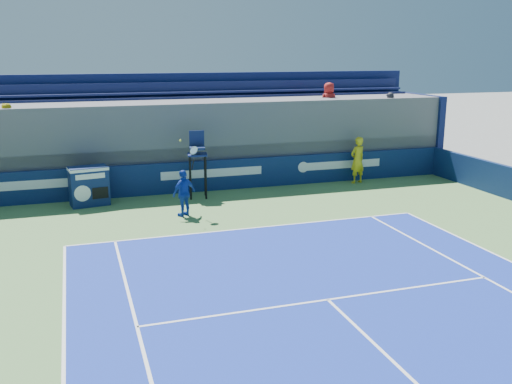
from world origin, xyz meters
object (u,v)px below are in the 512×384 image
object	(u,v)px
umpire_chair	(197,157)
ball_person	(357,160)
match_clock	(89,185)
tennis_player	(184,193)

from	to	relation	value
umpire_chair	ball_person	bearing A→B (deg)	2.87
match_clock	ball_person	bearing A→B (deg)	1.55
match_clock	tennis_player	bearing A→B (deg)	-38.97
match_clock	umpire_chair	size ratio (longest dim) A/B	0.57
tennis_player	ball_person	bearing A→B (deg)	18.98
umpire_chair	tennis_player	size ratio (longest dim) A/B	0.96
ball_person	match_clock	xyz separation A→B (m)	(-10.64, -0.29, -0.23)
ball_person	tennis_player	world-z (taller)	tennis_player
ball_person	match_clock	distance (m)	10.64
ball_person	umpire_chair	size ratio (longest dim) A/B	0.77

